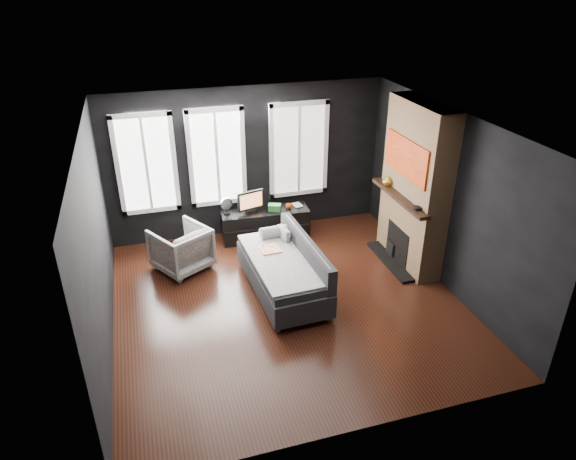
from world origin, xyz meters
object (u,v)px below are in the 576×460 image
object	(u,v)px
media_console	(265,224)
mug	(289,206)
monitor	(250,200)
book	(294,201)
mantel_vase	(388,181)
sofa	(282,268)
armchair	(181,247)

from	to	relation	value
media_console	mug	xyz separation A→B (m)	(0.44, -0.04, 0.33)
monitor	book	world-z (taller)	monitor
media_console	mantel_vase	distance (m)	2.37
media_console	monitor	xyz separation A→B (m)	(-0.25, 0.01, 0.50)
media_console	monitor	size ratio (longest dim) A/B	3.10
book	sofa	bearing A→B (deg)	-112.02
sofa	armchair	world-z (taller)	sofa
armchair	book	bearing A→B (deg)	168.31
armchair	book	xyz separation A→B (m)	(2.14, 0.70, 0.24)
media_console	mug	distance (m)	0.55
sofa	media_console	size ratio (longest dim) A/B	1.27
book	mantel_vase	bearing A→B (deg)	-39.76
book	mantel_vase	xyz separation A→B (m)	(1.30, -1.08, 0.66)
media_console	mantel_vase	xyz separation A→B (m)	(1.85, -1.05, 1.04)
media_console	mantel_vase	bearing A→B (deg)	-26.56
media_console	sofa	bearing A→B (deg)	-93.03
media_console	mug	size ratio (longest dim) A/B	14.45
mantel_vase	sofa	bearing A→B (deg)	-159.46
mug	mantel_vase	world-z (taller)	mantel_vase
mug	monitor	bearing A→B (deg)	176.12
monitor	mug	size ratio (longest dim) A/B	4.66
mug	book	size ratio (longest dim) A/B	0.52
media_console	mantel_vase	size ratio (longest dim) A/B	9.22
monitor	mug	world-z (taller)	monitor
sofa	book	size ratio (longest dim) A/B	9.57
media_console	book	size ratio (longest dim) A/B	7.54
mug	book	distance (m)	0.14
mug	mantel_vase	distance (m)	1.88
monitor	mantel_vase	xyz separation A→B (m)	(2.10, -1.06, 0.54)
book	mantel_vase	distance (m)	1.81
armchair	mantel_vase	distance (m)	3.57
armchair	media_console	world-z (taller)	armchair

